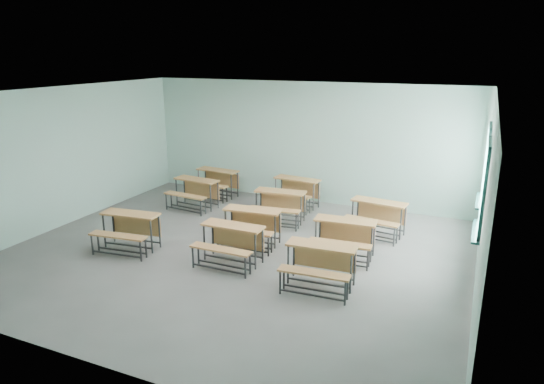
{
  "coord_description": "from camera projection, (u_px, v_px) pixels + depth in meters",
  "views": [
    {
      "loc": [
        4.35,
        -8.07,
        3.96
      ],
      "look_at": [
        0.27,
        1.2,
        1.0
      ],
      "focal_mm": 32.0,
      "sensor_mm": 36.0,
      "label": 1
    }
  ],
  "objects": [
    {
      "name": "room",
      "position": [
        239.0,
        177.0,
        9.44
      ],
      "size": [
        9.04,
        8.04,
        3.24
      ],
      "color": "slate",
      "rests_on": "ground"
    },
    {
      "name": "desk_unit_r0c0",
      "position": [
        128.0,
        226.0,
        9.92
      ],
      "size": [
        1.3,
        0.95,
        0.76
      ],
      "rotation": [
        0.0,
        0.0,
        0.12
      ],
      "color": "#AE743F",
      "rests_on": "ground"
    },
    {
      "name": "desk_unit_r0c1",
      "position": [
        230.0,
        239.0,
        9.25
      ],
      "size": [
        1.21,
        0.81,
        0.76
      ],
      "rotation": [
        0.0,
        0.0,
        -0.0
      ],
      "color": "#AE743F",
      "rests_on": "ground"
    },
    {
      "name": "desk_unit_r0c2",
      "position": [
        320.0,
        260.0,
        8.31
      ],
      "size": [
        1.26,
        0.88,
        0.76
      ],
      "rotation": [
        0.0,
        0.0,
        0.06
      ],
      "color": "#AE743F",
      "rests_on": "ground"
    },
    {
      "name": "desk_unit_r1c1",
      "position": [
        251.0,
        222.0,
        10.17
      ],
      "size": [
        1.28,
        0.92,
        0.76
      ],
      "rotation": [
        0.0,
        0.0,
        0.09
      ],
      "color": "#AE743F",
      "rests_on": "ground"
    },
    {
      "name": "desk_unit_r1c2",
      "position": [
        344.0,
        233.0,
        9.53
      ],
      "size": [
        1.26,
        0.89,
        0.76
      ],
      "rotation": [
        0.0,
        0.0,
        0.07
      ],
      "color": "#AE743F",
      "rests_on": "ground"
    },
    {
      "name": "desk_unit_r2c0",
      "position": [
        194.0,
        189.0,
        12.57
      ],
      "size": [
        1.28,
        0.93,
        0.76
      ],
      "rotation": [
        0.0,
        0.0,
        -0.1
      ],
      "color": "#AE743F",
      "rests_on": "ground"
    },
    {
      "name": "desk_unit_r2c1",
      "position": [
        279.0,
        202.0,
        11.5
      ],
      "size": [
        1.28,
        0.93,
        0.76
      ],
      "rotation": [
        0.0,
        0.0,
        0.1
      ],
      "color": "#AE743F",
      "rests_on": "ground"
    },
    {
      "name": "desk_unit_r2c2",
      "position": [
        377.0,
        213.0,
        10.72
      ],
      "size": [
        1.3,
        0.96,
        0.76
      ],
      "rotation": [
        0.0,
        0.0,
        -0.13
      ],
      "color": "#AE743F",
      "rests_on": "ground"
    },
    {
      "name": "desk_unit_r3c0",
      "position": [
        216.0,
        179.0,
        13.56
      ],
      "size": [
        1.28,
        0.92,
        0.76
      ],
      "rotation": [
        0.0,
        0.0,
        -0.09
      ],
      "color": "#AE743F",
      "rests_on": "ground"
    },
    {
      "name": "desk_unit_r3c1",
      "position": [
        295.0,
        188.0,
        12.64
      ],
      "size": [
        1.29,
        0.94,
        0.76
      ],
      "rotation": [
        0.0,
        0.0,
        -0.11
      ],
      "color": "#AE743F",
      "rests_on": "ground"
    }
  ]
}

